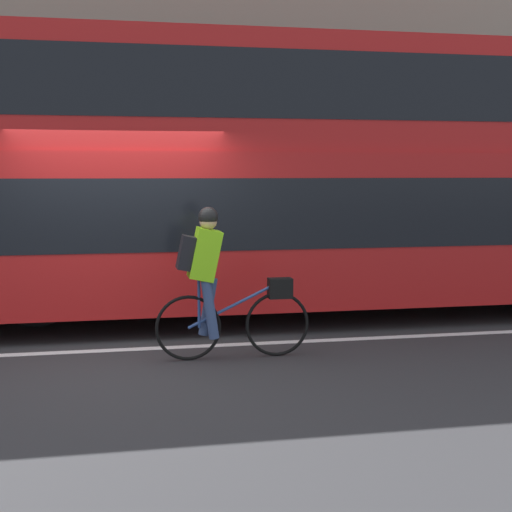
% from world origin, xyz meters
% --- Properties ---
extents(ground_plane, '(80.00, 80.00, 0.00)m').
position_xyz_m(ground_plane, '(0.00, 0.00, 0.00)').
color(ground_plane, '#2D2D30').
extents(road_center_line, '(50.00, 0.14, 0.01)m').
position_xyz_m(road_center_line, '(0.00, -0.06, 0.00)').
color(road_center_line, silver).
rests_on(road_center_line, ground_plane).
extents(sidewalk_curb, '(60.00, 1.66, 0.12)m').
position_xyz_m(sidewalk_curb, '(0.00, 5.07, 0.06)').
color(sidewalk_curb, '#A8A399').
rests_on(sidewalk_curb, ground_plane).
extents(building_facade, '(60.00, 0.30, 7.98)m').
position_xyz_m(building_facade, '(0.00, 6.05, 3.99)').
color(building_facade, gray).
rests_on(building_facade, ground_plane).
extents(bus, '(11.41, 2.52, 3.73)m').
position_xyz_m(bus, '(2.46, 1.51, 2.07)').
color(bus, black).
rests_on(bus, ground_plane).
extents(cyclist_on_bike, '(1.69, 0.32, 1.66)m').
position_xyz_m(cyclist_on_bike, '(1.02, -0.66, 0.89)').
color(cyclist_on_bike, black).
rests_on(cyclist_on_bike, ground_plane).
extents(trash_bin, '(0.46, 0.46, 0.93)m').
position_xyz_m(trash_bin, '(-1.83, 4.99, 0.59)').
color(trash_bin, '#515156').
rests_on(trash_bin, sidewalk_curb).
extents(street_sign_post, '(0.36, 0.09, 2.22)m').
position_xyz_m(street_sign_post, '(0.98, 4.98, 1.38)').
color(street_sign_post, '#59595B').
rests_on(street_sign_post, sidewalk_curb).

